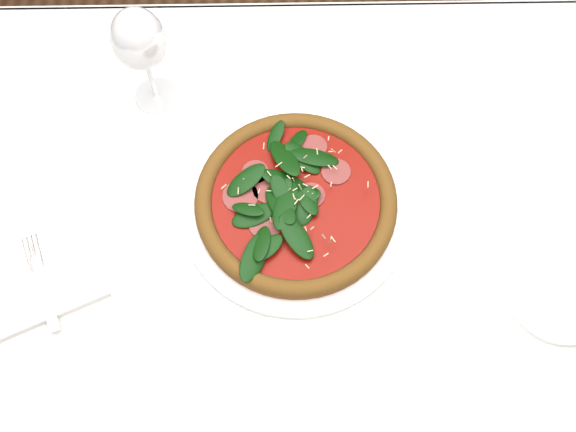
{
  "coord_description": "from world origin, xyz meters",
  "views": [
    {
      "loc": [
        -0.03,
        -0.4,
        1.63
      ],
      "look_at": [
        -0.02,
        -0.02,
        0.77
      ],
      "focal_mm": 40.0,
      "sensor_mm": 36.0,
      "label": 1
    }
  ],
  "objects_px": {
    "plate": "(296,205)",
    "wine_glass": "(139,41)",
    "napkin": "(47,294)",
    "pizza": "(296,199)"
  },
  "relations": [
    {
      "from": "pizza",
      "to": "napkin",
      "type": "height_order",
      "value": "pizza"
    },
    {
      "from": "plate",
      "to": "wine_glass",
      "type": "distance_m",
      "value": 0.33
    },
    {
      "from": "plate",
      "to": "wine_glass",
      "type": "bearing_deg",
      "value": 137.59
    },
    {
      "from": "plate",
      "to": "napkin",
      "type": "xyz_separation_m",
      "value": [
        -0.36,
        -0.13,
        -0.0
      ]
    },
    {
      "from": "napkin",
      "to": "wine_glass",
      "type": "bearing_deg",
      "value": 68.68
    },
    {
      "from": "plate",
      "to": "pizza",
      "type": "xyz_separation_m",
      "value": [
        0.0,
        0.0,
        0.02
      ]
    },
    {
      "from": "plate",
      "to": "pizza",
      "type": "distance_m",
      "value": 0.02
    },
    {
      "from": "wine_glass",
      "to": "plate",
      "type": "bearing_deg",
      "value": -42.41
    },
    {
      "from": "pizza",
      "to": "wine_glass",
      "type": "distance_m",
      "value": 0.32
    },
    {
      "from": "pizza",
      "to": "wine_glass",
      "type": "bearing_deg",
      "value": 137.59
    }
  ]
}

